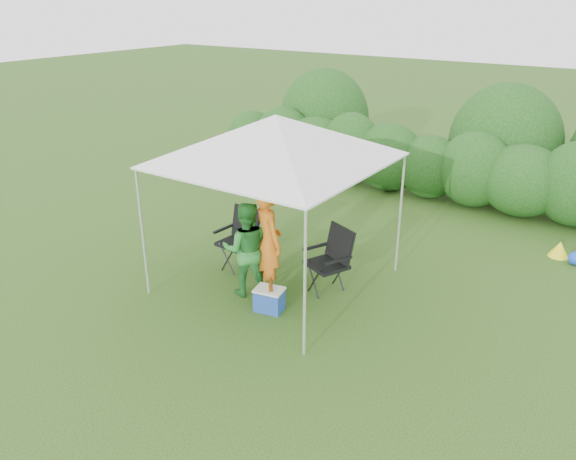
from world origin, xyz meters
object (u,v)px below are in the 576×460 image
Objects in this scene: chair_right at (332,256)px; man at (268,242)px; canopy at (276,139)px; woman at (246,249)px; chair_left at (240,235)px; cooler at (269,299)px.

chair_right is 0.60× the size of man.
canopy is 1.79m from woman.
canopy reaches higher than chair_left.
woman is (-1.08, -0.86, 0.17)m from chair_right.
canopy is 2.06m from chair_left.
man is 1.15× the size of woman.
chair_left is (-0.87, 0.13, -1.86)m from canopy.
man is 0.92m from cooler.
cooler is (-0.45, -1.11, -0.42)m from chair_right.
woman reaches higher than chair_right.
chair_right is at bearing -176.98° from woman.
woman reaches higher than cooler.
chair_right is (0.90, 0.28, -1.85)m from canopy.
chair_left is at bearing -151.64° from chair_right.
chair_right reaches higher than cooler.
canopy is 2.46m from cooler.
chair_right is at bearing 17.13° from canopy.
canopy is 1.61m from man.
woman is at bearing -106.97° from canopy.
woman is at bearing -41.32° from chair_left.
canopy is 2.08m from chair_right.
chair_right is 0.69× the size of woman.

